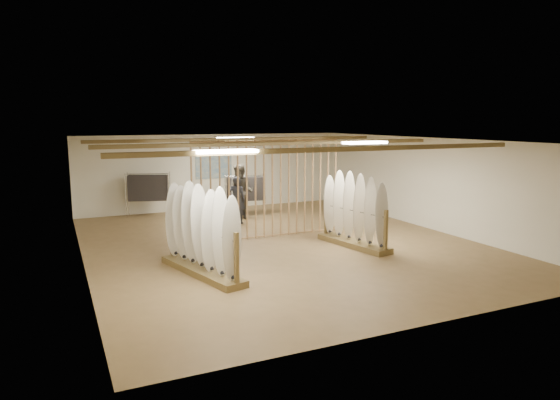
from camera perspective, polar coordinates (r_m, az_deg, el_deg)
name	(u,v)px	position (r m, az deg, el deg)	size (l,w,h in m)	color
floor	(280,243)	(13.65, 0.00, -4.98)	(12.00, 12.00, 0.00)	olive
ceiling	(280,140)	(13.25, 0.00, 6.85)	(12.00, 12.00, 0.00)	gray
wall_back	(214,172)	(18.96, -7.58, 3.22)	(12.00, 12.00, 0.00)	white
wall_front	(436,242)	(8.40, 17.36, -4.56)	(12.00, 12.00, 0.00)	white
wall_left	(80,206)	(12.20, -21.88, -0.62)	(12.00, 12.00, 0.00)	white
wall_right	(427,183)	(16.10, 16.41, 1.88)	(12.00, 12.00, 0.00)	white
ceiling_slats	(280,143)	(13.25, 0.00, 6.50)	(9.50, 6.12, 0.10)	olive
light_panels	(280,143)	(13.25, 0.00, 6.59)	(1.20, 0.35, 0.06)	white
bamboo_partition	(268,189)	(14.10, -1.35, 1.27)	(4.45, 0.05, 2.78)	#AC8354
poster	(214,167)	(18.92, -7.58, 3.81)	(1.40, 0.03, 0.90)	#2D639E
rack_left	(201,244)	(10.96, -9.00, -5.02)	(1.24, 2.83, 1.95)	olive
rack_right	(354,222)	(13.37, 8.44, -2.51)	(0.95, 2.42, 1.91)	olive
clothing_rack_a	(148,188)	(17.84, -14.83, 1.35)	(1.39, 0.76, 1.55)	silver
clothing_rack_b	(245,189)	(17.51, -4.01, 1.28)	(1.34, 0.56, 1.45)	silver
shopper_a	(237,197)	(16.15, -4.97, 0.36)	(0.64, 0.43, 1.75)	#222329
shopper_b	(241,188)	(16.78, -4.53, 1.33)	(1.02, 0.80, 2.12)	#3F3A31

